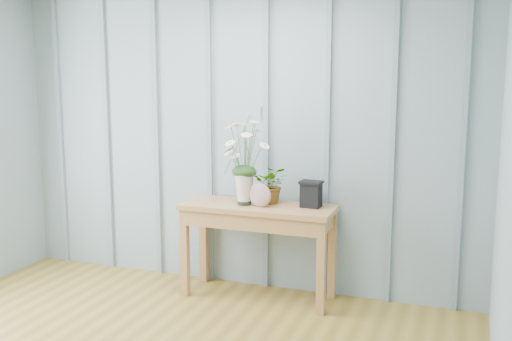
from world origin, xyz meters
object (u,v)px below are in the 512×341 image
at_px(daisy_vase, 244,151).
at_px(felt_disc_vessel, 260,195).
at_px(sideboard, 258,219).
at_px(carved_box, 311,194).

xyz_separation_m(daisy_vase, felt_disc_vessel, (0.14, -0.03, -0.33)).
height_order(sideboard, carved_box, carved_box).
distance_m(daisy_vase, felt_disc_vessel, 0.36).
bearing_deg(sideboard, daisy_vase, -163.02).
bearing_deg(sideboard, felt_disc_vessel, -59.84).
height_order(felt_disc_vessel, carved_box, carved_box).
xyz_separation_m(sideboard, felt_disc_vessel, (0.04, -0.06, 0.21)).
distance_m(daisy_vase, carved_box, 0.61).
distance_m(sideboard, daisy_vase, 0.55).
bearing_deg(carved_box, felt_disc_vessel, -161.14).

